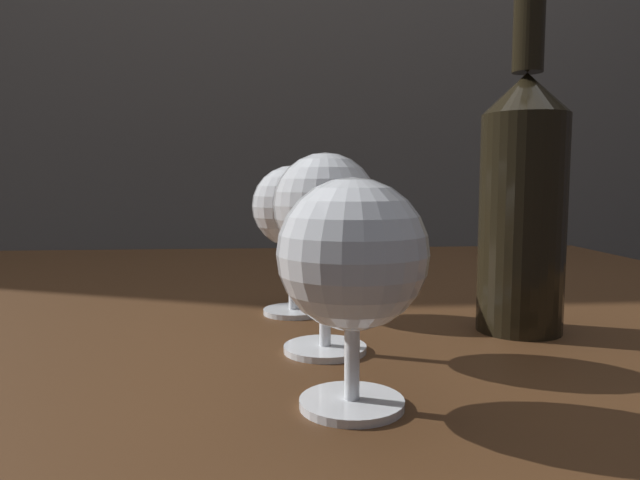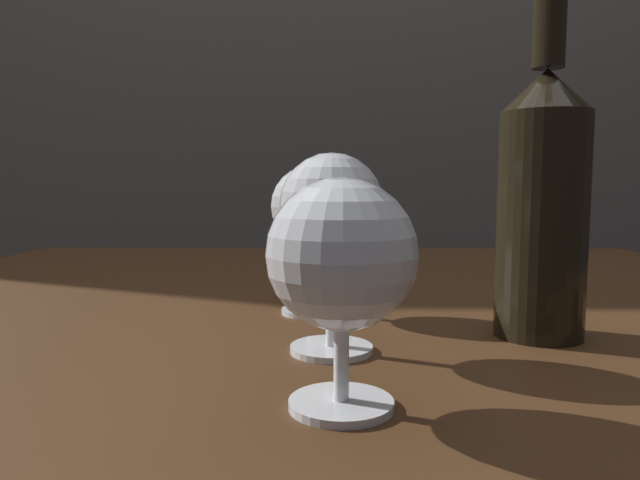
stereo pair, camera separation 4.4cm
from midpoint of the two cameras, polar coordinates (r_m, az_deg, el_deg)
name	(u,v)px [view 2 (the right image)]	position (r m, az deg, el deg)	size (l,w,h in m)	color
back_wall	(330,17)	(1.68, 1.82, 21.15)	(5.00, 0.08, 2.60)	#59544F
dining_table	(327,370)	(0.71, 2.54, -12.69)	(1.14, 0.93, 0.72)	#472B16
wine_glass_port	(333,261)	(0.33, 5.12, -2.06)	(0.09, 0.09, 0.13)	white
wine_glass_cabernet	(320,212)	(0.44, 2.88, 2.78)	(0.08, 0.08, 0.15)	white
wine_glass_merlot	(306,209)	(0.57, 0.83, 3.08)	(0.08, 0.08, 0.15)	white
wine_bottle	(537,196)	(0.52, 22.92, 4.02)	(0.07, 0.07, 0.31)	black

